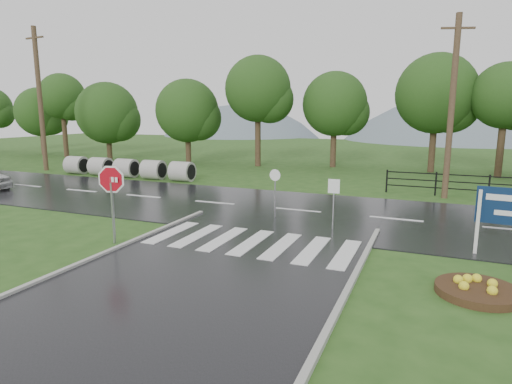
% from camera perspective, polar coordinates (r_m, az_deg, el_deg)
% --- Properties ---
extents(ground, '(120.00, 120.00, 0.00)m').
position_cam_1_polar(ground, '(9.69, -12.77, -15.02)').
color(ground, '#294F1A').
rests_on(ground, ground).
extents(main_road, '(90.00, 8.00, 0.04)m').
position_cam_1_polar(main_road, '(18.30, 5.60, -2.55)').
color(main_road, black).
rests_on(main_road, ground).
extents(crosswalk, '(6.50, 2.80, 0.02)m').
position_cam_1_polar(crosswalk, '(13.74, -0.60, -6.70)').
color(crosswalk, silver).
rests_on(crosswalk, ground).
extents(fence_west, '(9.58, 0.08, 1.20)m').
position_cam_1_polar(fence_west, '(23.45, 28.66, 0.89)').
color(fence_west, black).
rests_on(fence_west, ground).
extents(hills, '(102.00, 48.00, 48.00)m').
position_cam_1_polar(hills, '(74.71, 20.61, -5.38)').
color(hills, slate).
rests_on(hills, ground).
extents(treeline, '(83.20, 5.20, 10.00)m').
position_cam_1_polar(treeline, '(31.61, 14.86, 2.70)').
color(treeline, '#1C4013').
rests_on(treeline, ground).
extents(culvert_pipes, '(9.70, 1.20, 1.20)m').
position_cam_1_polar(culvert_pipes, '(28.87, -16.90, 3.08)').
color(culvert_pipes, '#9E9B93').
rests_on(culvert_pipes, ground).
extents(stop_sign, '(1.16, 0.28, 2.68)m').
position_cam_1_polar(stop_sign, '(14.13, -18.72, 0.74)').
color(stop_sign, '#939399').
rests_on(stop_sign, ground).
extents(flower_bed, '(1.86, 1.86, 0.37)m').
position_cam_1_polar(flower_bed, '(11.30, 27.47, -11.43)').
color(flower_bed, '#332111').
rests_on(flower_bed, ground).
extents(reg_sign_small, '(0.41, 0.05, 1.84)m').
position_cam_1_polar(reg_sign_small, '(15.28, 10.32, -0.20)').
color(reg_sign_small, '#939399').
rests_on(reg_sign_small, ground).
extents(reg_sign_round, '(0.46, 0.08, 1.96)m').
position_cam_1_polar(reg_sign_round, '(16.75, 2.55, 0.69)').
color(reg_sign_round, '#939399').
rests_on(reg_sign_round, ground).
extents(utility_pole_west, '(1.77, 0.33, 9.96)m').
position_cam_1_polar(utility_pole_west, '(34.38, -26.86, 11.00)').
color(utility_pole_west, '#473523').
rests_on(utility_pole_west, ground).
extents(utility_pole_east, '(1.48, 0.59, 8.61)m').
position_cam_1_polar(utility_pole_east, '(22.56, 24.63, 10.23)').
color(utility_pole_east, '#473523').
rests_on(utility_pole_east, ground).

